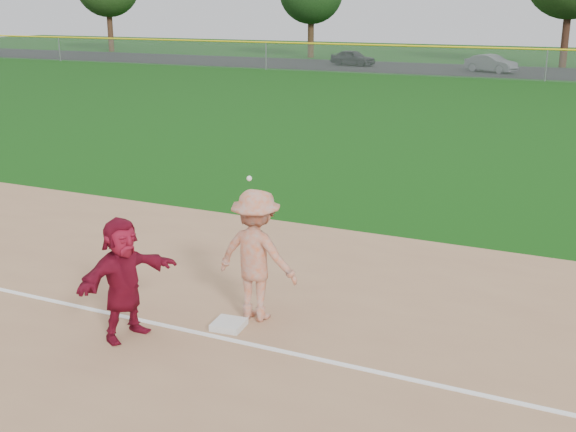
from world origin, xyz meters
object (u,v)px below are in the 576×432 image
at_px(first_base, 229,325).
at_px(base_runner, 123,278).
at_px(car_left, 353,58).
at_px(car_mid, 491,64).

relative_size(first_base, base_runner, 0.25).
distance_m(base_runner, car_left, 49.33).
bearing_deg(car_left, base_runner, -151.62).
bearing_deg(car_mid, car_left, 107.11).
bearing_deg(car_mid, first_base, -151.11).
distance_m(first_base, car_mid, 45.34).
xyz_separation_m(first_base, base_runner, (-1.23, -0.90, 0.87)).
relative_size(car_left, car_mid, 0.95).
bearing_deg(car_left, first_base, -149.93).
relative_size(first_base, car_left, 0.13).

